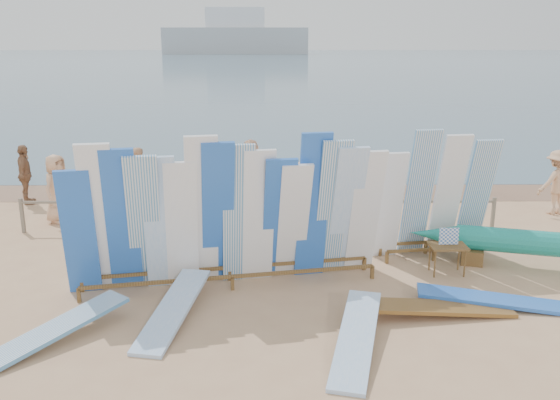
{
  "coord_description": "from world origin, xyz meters",
  "views": [
    {
      "loc": [
        0.45,
        -11.44,
        4.79
      ],
      "look_at": [
        0.54,
        1.62,
        1.23
      ],
      "focal_mm": 38.0,
      "sensor_mm": 36.0,
      "label": 1
    }
  ],
  "objects_px": {
    "beach_chair_left": "(245,214)",
    "beach_chair_right": "(336,215)",
    "outrigger_canoe": "(554,246)",
    "beachgoer_extra_1": "(25,175)",
    "beachgoer_4": "(195,185)",
    "beachgoer_1": "(137,178)",
    "flat_board_b": "(356,349)",
    "beachgoer_extra_0": "(557,182)",
    "flat_board_e": "(53,343)",
    "main_surfboard_rack": "(229,219)",
    "beachgoer_0": "(57,189)",
    "vendor_table": "(447,259)",
    "stroller": "(308,203)",
    "flat_board_c": "(439,315)",
    "beachgoer_6": "(301,194)",
    "side_surfboard_rack": "(434,200)",
    "flat_board_d": "(491,306)",
    "beachgoer_5": "(251,168)",
    "beachgoer_7": "(345,180)",
    "flat_board_a": "(174,319)"
  },
  "relations": [
    {
      "from": "beachgoer_5",
      "to": "beachgoer_7",
      "type": "bearing_deg",
      "value": 159.64
    },
    {
      "from": "vendor_table",
      "to": "beachgoer_1",
      "type": "xyz_separation_m",
      "value": [
        -7.61,
        5.07,
        0.56
      ]
    },
    {
      "from": "beachgoer_extra_1",
      "to": "beachgoer_1",
      "type": "xyz_separation_m",
      "value": [
        3.43,
        -0.49,
        0.0
      ]
    },
    {
      "from": "beachgoer_4",
      "to": "beachgoer_1",
      "type": "bearing_deg",
      "value": 38.95
    },
    {
      "from": "main_surfboard_rack",
      "to": "flat_board_b",
      "type": "height_order",
      "value": "main_surfboard_rack"
    },
    {
      "from": "flat_board_e",
      "to": "beach_chair_right",
      "type": "xyz_separation_m",
      "value": [
        5.24,
        6.37,
        0.25
      ]
    },
    {
      "from": "beachgoer_extra_1",
      "to": "main_surfboard_rack",
      "type": "bearing_deg",
      "value": -149.53
    },
    {
      "from": "flat_board_a",
      "to": "beachgoer_4",
      "type": "bearing_deg",
      "value": 104.17
    },
    {
      "from": "beachgoer_6",
      "to": "flat_board_a",
      "type": "bearing_deg",
      "value": -13.05
    },
    {
      "from": "outrigger_canoe",
      "to": "beachgoer_extra_1",
      "type": "bearing_deg",
      "value": 174.0
    },
    {
      "from": "side_surfboard_rack",
      "to": "beachgoer_0",
      "type": "relative_size",
      "value": 1.61
    },
    {
      "from": "flat_board_c",
      "to": "beach_chair_right",
      "type": "xyz_separation_m",
      "value": [
        -1.34,
        5.41,
        0.25
      ]
    },
    {
      "from": "outrigger_canoe",
      "to": "stroller",
      "type": "relative_size",
      "value": 5.64
    },
    {
      "from": "flat_board_e",
      "to": "beach_chair_left",
      "type": "distance_m",
      "value": 7.09
    },
    {
      "from": "beach_chair_left",
      "to": "beachgoer_extra_1",
      "type": "xyz_separation_m",
      "value": [
        -6.61,
        1.95,
        0.66
      ]
    },
    {
      "from": "beach_chair_right",
      "to": "beachgoer_7",
      "type": "height_order",
      "value": "beachgoer_7"
    },
    {
      "from": "flat_board_e",
      "to": "flat_board_c",
      "type": "bearing_deg",
      "value": 48.08
    },
    {
      "from": "flat_board_e",
      "to": "beachgoer_0",
      "type": "xyz_separation_m",
      "value": [
        -2.19,
        6.62,
        0.93
      ]
    },
    {
      "from": "vendor_table",
      "to": "beachgoer_1",
      "type": "height_order",
      "value": "beachgoer_1"
    },
    {
      "from": "flat_board_c",
      "to": "beachgoer_5",
      "type": "distance_m",
      "value": 9.05
    },
    {
      "from": "outrigger_canoe",
      "to": "flat_board_c",
      "type": "xyz_separation_m",
      "value": [
        -2.97,
        -2.12,
        -0.55
      ]
    },
    {
      "from": "vendor_table",
      "to": "beachgoer_6",
      "type": "relative_size",
      "value": 0.59
    },
    {
      "from": "side_surfboard_rack",
      "to": "beachgoer_7",
      "type": "xyz_separation_m",
      "value": [
        -1.46,
        4.3,
        -0.56
      ]
    },
    {
      "from": "beachgoer_0",
      "to": "beachgoer_extra_1",
      "type": "relative_size",
      "value": 1.04
    },
    {
      "from": "flat_board_a",
      "to": "beachgoer_6",
      "type": "xyz_separation_m",
      "value": [
        2.47,
        5.49,
        0.85
      ]
    },
    {
      "from": "flat_board_e",
      "to": "beach_chair_left",
      "type": "height_order",
      "value": "beach_chair_left"
    },
    {
      "from": "flat_board_e",
      "to": "beachgoer_4",
      "type": "height_order",
      "value": "beachgoer_4"
    },
    {
      "from": "flat_board_e",
      "to": "vendor_table",
      "type": "bearing_deg",
      "value": 61.58
    },
    {
      "from": "beachgoer_0",
      "to": "beach_chair_left",
      "type": "bearing_deg",
      "value": -70.34
    },
    {
      "from": "main_surfboard_rack",
      "to": "flat_board_b",
      "type": "xyz_separation_m",
      "value": [
        2.19,
        -2.56,
        -1.39
      ]
    },
    {
      "from": "flat_board_b",
      "to": "beachgoer_5",
      "type": "relative_size",
      "value": 1.47
    },
    {
      "from": "stroller",
      "to": "beachgoer_6",
      "type": "height_order",
      "value": "beachgoer_6"
    },
    {
      "from": "flat_board_c",
      "to": "beachgoer_6",
      "type": "distance_m",
      "value": 5.88
    },
    {
      "from": "beachgoer_0",
      "to": "flat_board_d",
      "type": "bearing_deg",
      "value": -97.22
    },
    {
      "from": "outrigger_canoe",
      "to": "beachgoer_0",
      "type": "distance_m",
      "value": 12.27
    },
    {
      "from": "flat_board_b",
      "to": "stroller",
      "type": "xyz_separation_m",
      "value": [
        -0.39,
        7.16,
        0.42
      ]
    },
    {
      "from": "flat_board_c",
      "to": "beachgoer_1",
      "type": "xyz_separation_m",
      "value": [
        -6.94,
        7.0,
        0.89
      ]
    },
    {
      "from": "beach_chair_left",
      "to": "beach_chair_right",
      "type": "relative_size",
      "value": 0.93
    },
    {
      "from": "beachgoer_0",
      "to": "stroller",
      "type": "bearing_deg",
      "value": -66.38
    },
    {
      "from": "stroller",
      "to": "flat_board_d",
      "type": "bearing_deg",
      "value": -66.27
    },
    {
      "from": "flat_board_b",
      "to": "beachgoer_extra_0",
      "type": "height_order",
      "value": "beachgoer_extra_0"
    },
    {
      "from": "flat_board_c",
      "to": "flat_board_e",
      "type": "height_order",
      "value": "flat_board_e"
    },
    {
      "from": "beachgoer_7",
      "to": "beachgoer_4",
      "type": "bearing_deg",
      "value": 97.66
    },
    {
      "from": "vendor_table",
      "to": "flat_board_b",
      "type": "bearing_deg",
      "value": -127.91
    },
    {
      "from": "beachgoer_extra_0",
      "to": "outrigger_canoe",
      "type": "bearing_deg",
      "value": 45.81
    },
    {
      "from": "outrigger_canoe",
      "to": "flat_board_b",
      "type": "height_order",
      "value": "outrigger_canoe"
    },
    {
      "from": "flat_board_c",
      "to": "beachgoer_extra_0",
      "type": "distance_m",
      "value": 8.09
    },
    {
      "from": "main_surfboard_rack",
      "to": "beachgoer_extra_0",
      "type": "bearing_deg",
      "value": 18.64
    },
    {
      "from": "flat_board_d",
      "to": "stroller",
      "type": "xyz_separation_m",
      "value": [
        -3.1,
        5.59,
        0.42
      ]
    },
    {
      "from": "flat_board_c",
      "to": "beachgoer_extra_1",
      "type": "relative_size",
      "value": 1.51
    }
  ]
}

